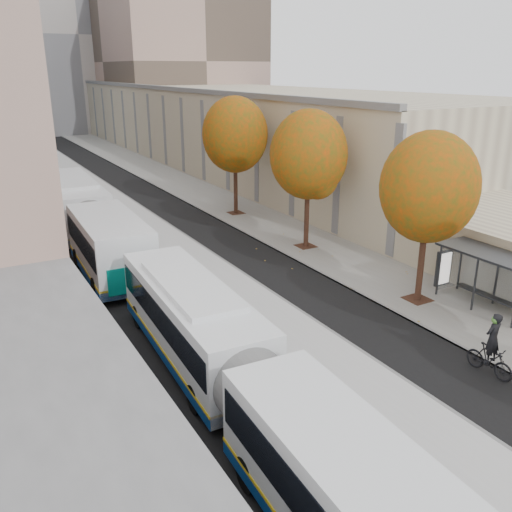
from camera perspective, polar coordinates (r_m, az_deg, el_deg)
bus_platform at (r=40.71m, az=-14.18°, el=4.35°), size 4.25×150.00×0.15m
sidewalk at (r=43.41m, az=-3.95°, el=5.74°), size 4.75×150.00×0.08m
building_tan at (r=73.60m, az=-5.89°, el=14.30°), size 18.00×92.00×8.00m
building_far_block at (r=101.28m, az=-19.33°, el=20.92°), size 30.00×18.00×30.00m
bus_shelter at (r=25.46m, az=23.62°, el=-0.51°), size 1.90×4.40×2.53m
tree_c at (r=24.36m, az=17.76°, el=6.87°), size 4.20×4.20×7.28m
tree_d at (r=31.03m, az=5.56°, el=10.55°), size 4.40×4.40×7.60m
tree_e at (r=38.67m, az=-2.23°, el=12.63°), size 4.60×4.60×7.92m
bus_near at (r=16.57m, az=-2.18°, el=-11.78°), size 3.22×16.89×2.80m
bus_far at (r=33.35m, az=-17.34°, el=3.82°), size 3.53×19.22×3.19m
cyclist at (r=20.48m, az=23.47°, el=-9.25°), size 0.69×1.82×2.30m
distant_car at (r=45.91m, az=-20.57°, el=6.12°), size 2.55×4.23×1.35m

